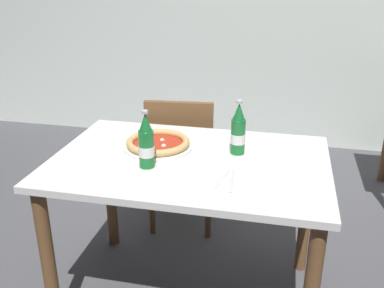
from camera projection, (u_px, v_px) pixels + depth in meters
dining_table_main at (190, 182)px, 1.94m from camera, size 1.20×0.80×0.75m
chair_behind_table at (182, 156)px, 2.59m from camera, size 0.44×0.44×0.85m
pizza_margherita_near at (158, 144)px, 2.00m from camera, size 0.32×0.32×0.04m
beer_bottle_left at (146, 144)px, 1.78m from camera, size 0.07×0.07×0.25m
beer_bottle_center at (238, 131)px, 1.91m from camera, size 0.07×0.07×0.25m
napkin_with_cutlery at (227, 181)px, 1.70m from camera, size 0.20×0.20×0.01m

